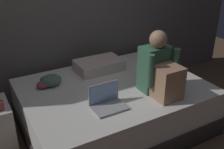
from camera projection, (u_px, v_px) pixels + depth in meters
ground_plane at (111, 146)px, 2.91m from camera, size 8.00×8.00×0.00m
bed at (114, 106)px, 3.12m from camera, size 2.00×1.50×0.54m
person_sitting at (160, 71)px, 2.76m from camera, size 0.39×0.44×0.65m
laptop at (107, 102)px, 2.59m from camera, size 0.32×0.23×0.22m
pillow at (99, 65)px, 3.35m from camera, size 0.56×0.36×0.13m
mug at (0, 106)px, 2.54m from camera, size 0.08×0.08×0.09m
clothes_pile at (49, 81)px, 2.98m from camera, size 0.28×0.23×0.12m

